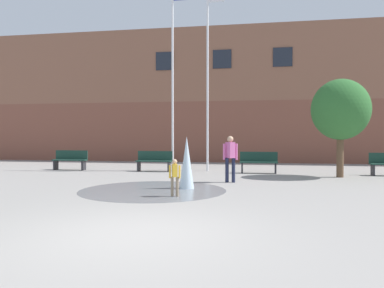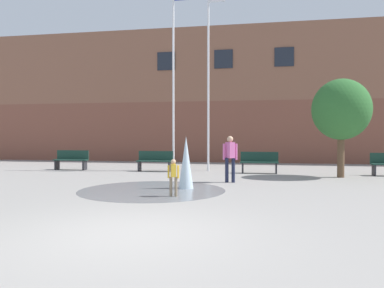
{
  "view_description": "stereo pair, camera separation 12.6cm",
  "coord_description": "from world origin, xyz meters",
  "views": [
    {
      "loc": [
        1.99,
        -5.81,
        1.6
      ],
      "look_at": [
        -0.3,
        7.57,
        1.3
      ],
      "focal_mm": 35.0,
      "sensor_mm": 36.0,
      "label": 1
    },
    {
      "loc": [
        2.11,
        -5.78,
        1.6
      ],
      "look_at": [
        -0.3,
        7.57,
        1.3
      ],
      "focal_mm": 35.0,
      "sensor_mm": 36.0,
      "label": 2
    }
  ],
  "objects": [
    {
      "name": "park_bench_center",
      "position": [
        -2.51,
        10.43,
        0.48
      ],
      "size": [
        1.6,
        0.44,
        0.91
      ],
      "color": "#28282D",
      "rests_on": "ground"
    },
    {
      "name": "street_tree_near_building",
      "position": [
        5.2,
        9.33,
        2.59
      ],
      "size": [
        2.2,
        2.2,
        3.78
      ],
      "color": "brown",
      "rests_on": "ground"
    },
    {
      "name": "teen_by_trashcan",
      "position": [
        1.13,
        7.02,
        0.93
      ],
      "size": [
        0.5,
        0.39,
        1.59
      ],
      "rotation": [
        0.0,
        0.0,
        -0.99
      ],
      "color": "#1E233D",
      "rests_on": "ground"
    },
    {
      "name": "park_bench_near_trashcan",
      "position": [
        2.12,
        10.39,
        0.48
      ],
      "size": [
        1.6,
        0.44,
        0.91
      ],
      "color": "#28282D",
      "rests_on": "ground"
    },
    {
      "name": "ground_plane",
      "position": [
        0.0,
        0.0,
        0.0
      ],
      "size": [
        100.0,
        100.0,
        0.0
      ],
      "primitive_type": "plane",
      "color": "gray"
    },
    {
      "name": "flagpole_left",
      "position": [
        -1.78,
        11.1,
        4.58
      ],
      "size": [
        0.8,
        0.1,
        8.66
      ],
      "color": "silver",
      "rests_on": "ground"
    },
    {
      "name": "flagpole_right",
      "position": [
        -0.15,
        11.1,
        4.49
      ],
      "size": [
        0.8,
        0.1,
        8.48
      ],
      "color": "silver",
      "rests_on": "ground"
    },
    {
      "name": "park_bench_under_left_flagpole",
      "position": [
        -6.59,
        10.48,
        0.48
      ],
      "size": [
        1.6,
        0.44,
        0.91
      ],
      "color": "#28282D",
      "rests_on": "ground"
    },
    {
      "name": "splash_fountain",
      "position": [
        -0.36,
        5.15,
        0.55
      ],
      "size": [
        4.3,
        4.3,
        1.59
      ],
      "color": "gray",
      "rests_on": "ground"
    },
    {
      "name": "child_in_fountain",
      "position": [
        -0.11,
        3.77,
        0.58
      ],
      "size": [
        0.31,
        0.24,
        0.99
      ],
      "rotation": [
        0.0,
        0.0,
        -1.23
      ],
      "color": "#89755B",
      "rests_on": "ground"
    },
    {
      "name": "library_building",
      "position": [
        0.0,
        19.47,
        4.08
      ],
      "size": [
        36.0,
        6.05,
        8.17
      ],
      "color": "brown",
      "rests_on": "ground"
    }
  ]
}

